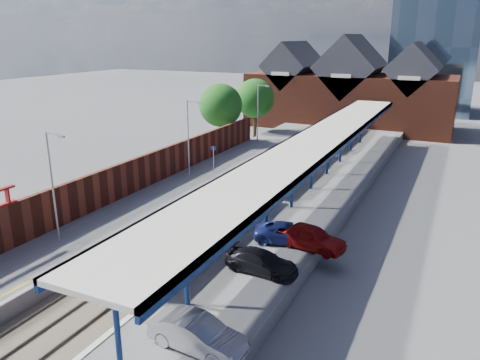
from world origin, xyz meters
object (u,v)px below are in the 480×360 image
at_px(train, 313,144).
at_px(lamp_post_d, 259,110).
at_px(parked_car_red, 311,237).
at_px(parked_car_blue, 289,233).
at_px(lamp_post_c, 189,133).
at_px(parked_car_dark, 262,262).
at_px(lamp_post_b, 53,180).
at_px(parked_car_silver, 198,334).
at_px(platform_sign, 213,155).

distance_m(train, lamp_post_d, 8.87).
height_order(parked_car_red, parked_car_blue, parked_car_red).
height_order(lamp_post_c, parked_car_dark, lamp_post_c).
relative_size(lamp_post_b, parked_car_dark, 1.68).
relative_size(lamp_post_c, parked_car_silver, 1.63).
distance_m(parked_car_red, parked_car_dark, 4.34).
distance_m(lamp_post_d, parked_car_red, 30.45).
xyz_separation_m(lamp_post_c, platform_sign, (1.36, 2.00, -2.30)).
xyz_separation_m(lamp_post_b, parked_car_silver, (13.54, -5.71, -3.29)).
bearing_deg(lamp_post_b, parked_car_dark, 6.70).
distance_m(lamp_post_b, platform_sign, 18.20).
bearing_deg(parked_car_blue, lamp_post_d, 14.65).
height_order(lamp_post_b, parked_car_dark, lamp_post_b).
height_order(parked_car_silver, parked_car_dark, parked_car_silver).
bearing_deg(parked_car_blue, lamp_post_c, 40.48).
xyz_separation_m(lamp_post_b, parked_car_blue, (13.39, 5.91, -3.38)).
xyz_separation_m(parked_car_silver, parked_car_blue, (-0.15, 11.62, -0.09)).
distance_m(train, parked_car_dark, 28.03).
height_order(lamp_post_c, platform_sign, lamp_post_c).
bearing_deg(parked_car_silver, lamp_post_b, 71.98).
bearing_deg(lamp_post_b, lamp_post_d, 90.00).
distance_m(lamp_post_c, lamp_post_d, 16.00).
bearing_deg(lamp_post_d, parked_car_blue, -62.84).
distance_m(lamp_post_d, parked_car_blue, 29.52).
distance_m(lamp_post_b, parked_car_silver, 15.06).
relative_size(train, parked_car_dark, 15.80).
bearing_deg(parked_car_dark, parked_car_red, -17.00).
xyz_separation_m(lamp_post_c, parked_car_red, (14.86, -10.38, -3.24)).
relative_size(lamp_post_d, parked_car_silver, 1.63).
relative_size(platform_sign, parked_car_dark, 0.60).
bearing_deg(parked_car_red, train, 26.67).
bearing_deg(parked_car_dark, lamp_post_d, 27.45).
bearing_deg(parked_car_red, lamp_post_b, 120.75).
height_order(lamp_post_b, parked_car_blue, lamp_post_b).
height_order(lamp_post_c, parked_car_red, lamp_post_c).
relative_size(train, parked_car_silver, 15.40).
xyz_separation_m(lamp_post_c, parked_car_silver, (13.54, -21.71, -3.29)).
bearing_deg(train, parked_car_silver, -80.71).
height_order(lamp_post_d, parked_car_silver, lamp_post_d).
xyz_separation_m(lamp_post_d, parked_car_red, (14.86, -26.38, -3.24)).
xyz_separation_m(train, parked_car_silver, (5.68, -34.76, -0.42)).
bearing_deg(parked_car_silver, parked_car_red, -1.81).
distance_m(lamp_post_b, lamp_post_c, 16.00).
height_order(lamp_post_b, parked_car_silver, lamp_post_b).
xyz_separation_m(lamp_post_b, platform_sign, (1.36, 18.00, -2.30)).
xyz_separation_m(platform_sign, parked_car_silver, (12.18, -23.71, -0.98)).
bearing_deg(parked_car_red, parked_car_dark, 169.21).
distance_m(parked_car_silver, parked_car_dark, 7.28).
bearing_deg(parked_car_dark, parked_car_silver, -174.46).
relative_size(lamp_post_c, platform_sign, 2.80).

